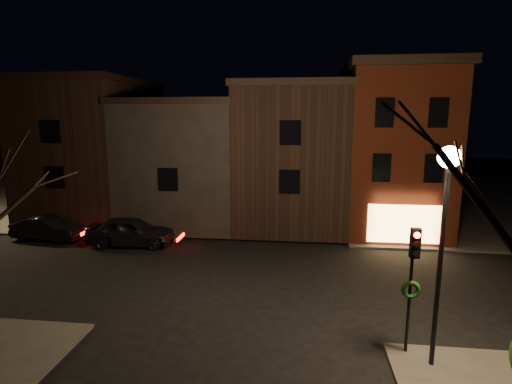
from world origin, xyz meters
TOP-DOWN VIEW (x-y plane):
  - ground at (0.00, 0.00)m, footprint 120.00×120.00m
  - sidewalk_far_right at (20.00, 20.00)m, footprint 30.00×30.00m
  - sidewalk_far_left at (-20.00, 20.00)m, footprint 30.00×30.00m
  - corner_building at (8.00, 9.47)m, footprint 6.50×8.50m
  - row_building_a at (1.50, 10.50)m, footprint 7.30×10.30m
  - row_building_b at (-5.75, 10.50)m, footprint 7.80×10.30m
  - row_building_c at (-13.00, 10.50)m, footprint 7.30×10.30m
  - street_lamp_near at (6.20, -6.00)m, footprint 0.60×0.60m
  - traffic_signal at (5.60, -5.51)m, footprint 0.58×0.38m
  - parked_car_a at (-7.62, 4.05)m, footprint 5.10×2.35m
  - parked_car_b at (-13.10, 4.47)m, footprint 4.40×1.76m

SIDE VIEW (x-z plane):
  - ground at x=0.00m, z-range 0.00..0.00m
  - sidewalk_far_right at x=20.00m, z-range 0.00..0.12m
  - sidewalk_far_left at x=-20.00m, z-range 0.00..0.12m
  - parked_car_b at x=-13.10m, z-range 0.00..1.42m
  - parked_car_a at x=-7.62m, z-range 0.00..1.70m
  - traffic_signal at x=5.60m, z-range 0.78..4.83m
  - row_building_b at x=-5.75m, z-range 0.13..8.53m
  - row_building_a at x=1.50m, z-range 0.13..9.53m
  - row_building_c at x=-13.00m, z-range 0.13..10.03m
  - street_lamp_near at x=6.20m, z-range 1.94..8.42m
  - corner_building at x=8.00m, z-range 0.15..10.65m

